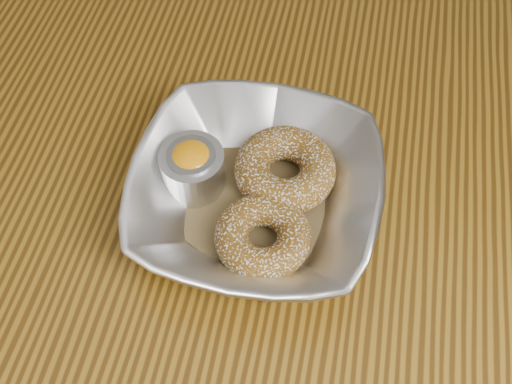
% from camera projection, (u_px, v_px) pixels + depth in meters
% --- Properties ---
extents(table, '(1.20, 0.80, 0.75)m').
position_uv_depth(table, '(269.00, 285.00, 0.65)').
color(table, brown).
rests_on(table, ground_plane).
extents(serving_bowl, '(0.23, 0.23, 0.06)m').
position_uv_depth(serving_bowl, '(256.00, 193.00, 0.56)').
color(serving_bowl, silver).
rests_on(serving_bowl, table).
extents(parchment, '(0.20, 0.20, 0.00)m').
position_uv_depth(parchment, '(256.00, 204.00, 0.58)').
color(parchment, brown).
rests_on(parchment, table).
extents(donut_back, '(0.13, 0.13, 0.03)m').
position_uv_depth(donut_back, '(285.00, 169.00, 0.58)').
color(donut_back, brown).
rests_on(donut_back, parchment).
extents(donut_front, '(0.11, 0.11, 0.03)m').
position_uv_depth(donut_front, '(263.00, 237.00, 0.54)').
color(donut_front, brown).
rests_on(donut_front, parchment).
extents(ramekin, '(0.06, 0.06, 0.05)m').
position_uv_depth(ramekin, '(193.00, 168.00, 0.57)').
color(ramekin, silver).
rests_on(ramekin, table).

